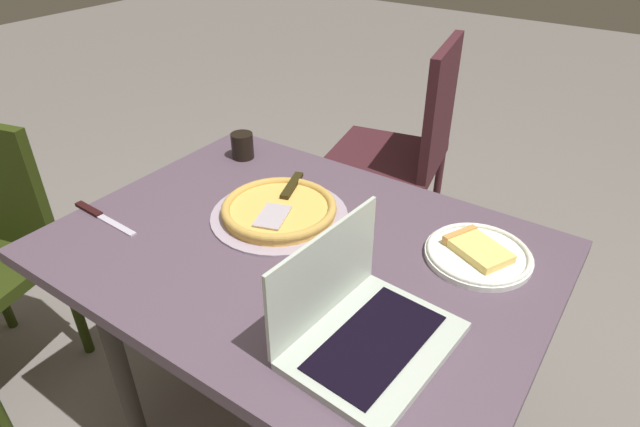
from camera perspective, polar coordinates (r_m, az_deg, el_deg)
ground_plane at (r=1.81m, az=-1.82°, el=-21.71°), size 12.00×12.00×0.00m
dining_table at (r=1.35m, az=-2.29°, el=-5.81°), size 1.19×0.86×0.70m
laptop at (r=1.04m, az=4.31°, el=-11.75°), size 0.27×0.34×0.22m
pizza_plate at (r=1.31m, az=16.65°, el=-4.10°), size 0.25×0.25×0.04m
pizza_tray at (r=1.41m, az=-4.41°, el=0.42°), size 0.37×0.37×0.04m
table_knife at (r=1.53m, az=-22.72°, el=-0.16°), size 0.25×0.03×0.01m
drink_cup at (r=1.72m, az=-8.36°, el=7.27°), size 0.07×0.07×0.08m
chair_far at (r=2.22m, az=9.29°, el=7.44°), size 0.53×0.53×0.96m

